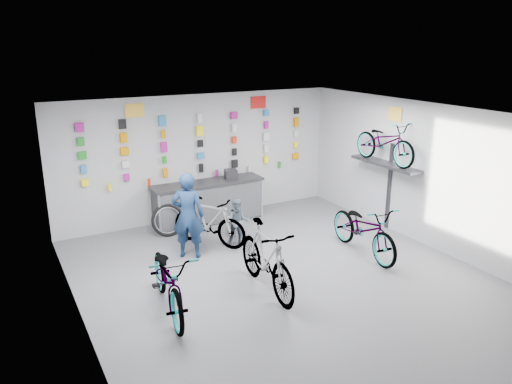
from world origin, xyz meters
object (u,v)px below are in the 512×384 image
counter (209,202)px  bike_left (168,280)px  bike_center (266,259)px  bike_service (209,221)px  clerk (188,215)px  bike_right (364,229)px  customer (238,222)px

counter → bike_left: bearing=-122.2°
bike_center → bike_service: bike_center is taller
counter → bike_left: size_ratio=1.28×
clerk → counter: bearing=-91.5°
bike_right → bike_service: bike_right is taller
bike_left → bike_center: size_ratio=1.04×
bike_right → clerk: bearing=158.1°
counter → bike_left: 4.15m
bike_right → bike_left: bearing=-171.8°
clerk → bike_right: bearing=-173.5°
bike_service → bike_right: bearing=-71.9°
bike_left → bike_center: bike_center is taller
bike_center → bike_right: (2.52, 0.43, -0.06)m
bike_service → customer: size_ratio=1.69×
bike_service → clerk: clerk is taller
bike_service → bike_left: bearing=-161.9°
clerk → customer: bearing=-145.4°
bike_service → clerk: (-0.59, -0.36, 0.35)m
bike_service → counter: bearing=32.3°
bike_left → clerk: bearing=67.7°
bike_right → bike_service: 3.21m
bike_center → customer: 2.09m
bike_left → bike_service: 2.75m
bike_center → bike_left: bearing=178.5°
bike_left → bike_right: size_ratio=1.01×
bike_left → bike_right: (4.22, 0.27, -0.01)m
bike_service → customer: (0.52, -0.33, -0.01)m
bike_left → clerk: size_ratio=1.20×
bike_left → customer: 2.87m
bike_center → bike_right: bike_center is taller
clerk → bike_left: bearing=93.1°
bike_right → counter: bearing=126.4°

